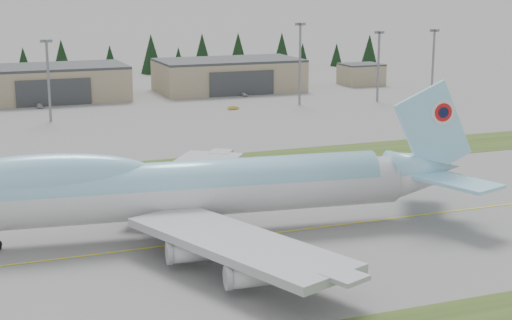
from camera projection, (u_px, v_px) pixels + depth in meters
name	position (u px, v px, depth m)	size (l,w,h in m)	color
ground	(273.00, 233.00, 116.17)	(7000.00, 7000.00, 0.00)	slate
grass_strip_far	(188.00, 168.00, 157.12)	(400.00, 18.00, 0.08)	#30491A
taxiway_line_main	(273.00, 233.00, 116.17)	(400.00, 0.40, 0.02)	yellow
boeing_747_freighter	(188.00, 188.00, 114.01)	(82.64, 70.69, 21.70)	silver
hangar_center	(49.00, 83.00, 246.14)	(48.00, 26.60, 10.80)	gray
hangar_right	(229.00, 75.00, 267.13)	(48.00, 26.60, 10.80)	gray
control_shed	(361.00, 74.00, 283.25)	(14.00, 12.00, 7.60)	gray
floodlight_masts	(166.00, 57.00, 217.49)	(190.06, 9.11, 24.55)	slate
service_vehicle_a	(40.00, 108.00, 231.43)	(1.61, 4.00, 1.36)	silver
service_vehicle_b	(233.00, 109.00, 228.79)	(1.20, 3.42, 1.13)	gold
service_vehicle_c	(244.00, 96.00, 255.58)	(1.46, 3.61, 1.05)	#B3B2B7
conifer_belt	(62.00, 58.00, 306.40)	(276.41, 15.45, 16.54)	black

